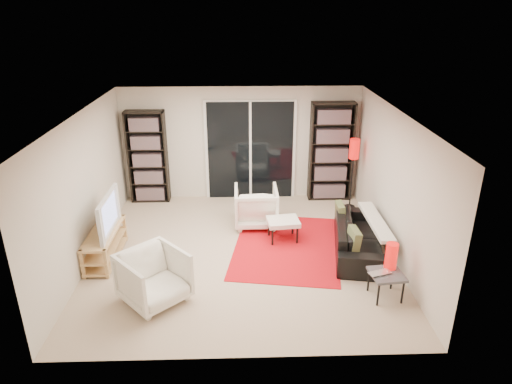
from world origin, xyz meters
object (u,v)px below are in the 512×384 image
Objects in this scene: armchair_front at (154,278)px; sofa at (358,236)px; side_table at (387,276)px; bookshelf_left at (148,157)px; ottoman at (283,222)px; bookshelf_right at (331,152)px; armchair_back at (256,206)px; tv_stand at (105,244)px; floor_lamp at (354,156)px.

sofa is at bearing -20.48° from armchair_front.
armchair_front is 3.31m from side_table.
sofa is 1.34m from side_table.
ottoman is at bearing -35.04° from bookshelf_left.
bookshelf_right is 3.48× the size of ottoman.
armchair_back reaches higher than ottoman.
bookshelf_left is at bearing -29.69° from armchair_back.
bookshelf_left is 1.01× the size of sofa.
armchair_back is (2.54, 1.18, 0.11)m from tv_stand.
sofa is at bearing 147.55° from armchair_back.
sofa is 2.00m from floor_lamp.
side_table is (0.16, -3.66, -0.70)m from bookshelf_right.
side_table is at bearing -166.94° from sofa.
ottoman is (2.69, -1.88, -0.63)m from bookshelf_left.
ottoman is at bearing 126.77° from side_table.
armchair_front reaches higher than ottoman.
bookshelf_left is 0.93× the size of bookshelf_right.
sofa reaches higher than tv_stand.
floor_lamp is (0.19, 3.14, 0.78)m from side_table.
floor_lamp reaches higher than tv_stand.
floor_lamp is (4.20, -0.53, 0.16)m from bookshelf_left.
sofa is 2.33× the size of armchair_back.
sofa reaches higher than ottoman.
side_table is at bearing 126.15° from armchair_back.
armchair_front is (-3.23, -1.32, 0.10)m from sofa.
floor_lamp reaches higher than armchair_back.
side_table is at bearing -93.46° from floor_lamp.
sofa is (3.94, -2.32, -0.69)m from bookshelf_left.
floor_lamp reaches higher than armchair_front.
sofa is at bearing -19.19° from ottoman.
ottoman is (0.46, -0.64, -0.03)m from armchair_back.
armchair_back is at bearing 24.93° from tv_stand.
bookshelf_right reaches higher than armchair_back.
side_table is at bearing -43.07° from armchair_front.
floor_lamp is (0.35, -0.53, 0.09)m from bookshelf_right.
armchair_front is at bearing -78.99° from bookshelf_left.
armchair_back is at bearing 125.93° from ottoman.
armchair_front is (-1.52, -2.39, 0.01)m from armchair_back.
armchair_back is 3.00m from side_table.
tv_stand is at bearing 24.52° from armchair_back.
side_table is at bearing -15.89° from tv_stand.
ottoman is 2.18m from floor_lamp.
tv_stand is 4.50m from side_table.
bookshelf_left reaches higher than armchair_back.
armchair_front is (-3.14, -3.64, -0.67)m from bookshelf_right.
armchair_back is (-1.62, -1.25, -0.67)m from bookshelf_right.
bookshelf_left is 5.47m from side_table.
sofa is 2.02m from armchair_back.
sofa is at bearing -30.50° from bookshelf_left.
bookshelf_right is 3.73m from side_table.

